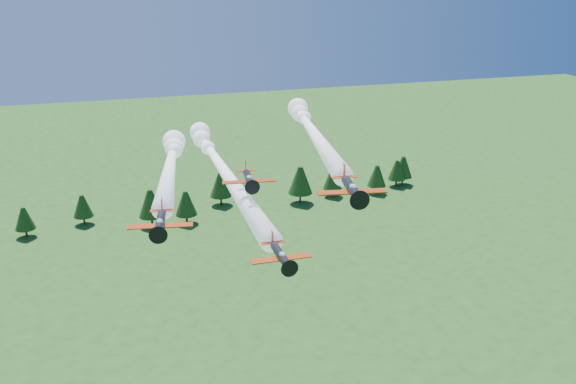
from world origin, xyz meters
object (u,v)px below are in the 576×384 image
object	(u,v)px
plane_lead	(221,166)
plane_left	(171,163)
plane_slot	(249,178)
plane_right	(311,129)

from	to	relation	value
plane_lead	plane_left	world-z (taller)	plane_left
plane_left	plane_slot	xyz separation A→B (m)	(7.86, -15.11, 1.50)
plane_right	plane_left	bearing A→B (deg)	-162.34
plane_left	plane_slot	bearing A→B (deg)	-51.98
plane_slot	plane_right	bearing A→B (deg)	57.59
plane_left	plane_lead	bearing A→B (deg)	21.68
plane_lead	plane_right	size ratio (longest dim) A/B	1.16
plane_left	plane_right	distance (m)	23.00
plane_right	plane_slot	xyz separation A→B (m)	(-14.81, -18.06, -1.04)
plane_lead	plane_left	distance (m)	8.00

